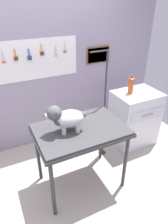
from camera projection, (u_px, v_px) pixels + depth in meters
ground at (77, 194)px, 2.59m from camera, size 4.40×4.00×0.04m
rear_wall_panel at (40, 74)px, 3.00m from camera, size 4.00×0.11×2.30m
grooming_table at (81, 134)px, 2.35m from camera, size 1.04×0.70×0.86m
grooming_arm at (104, 112)px, 2.86m from camera, size 0.30×0.11×1.60m
dog at (65, 118)px, 2.17m from camera, size 0.45×0.26×0.33m
cabinet_right at (134, 118)px, 3.29m from camera, size 0.68×0.54×0.89m
soda_bottle at (131, 85)px, 3.00m from camera, size 0.08×0.08×0.27m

